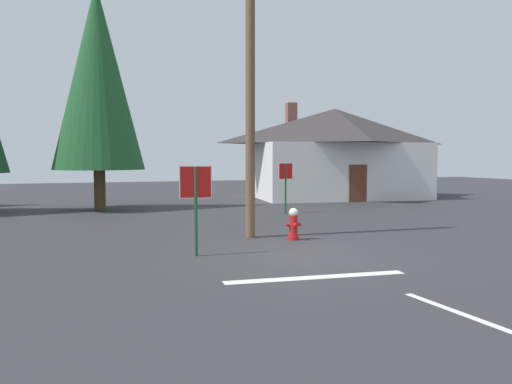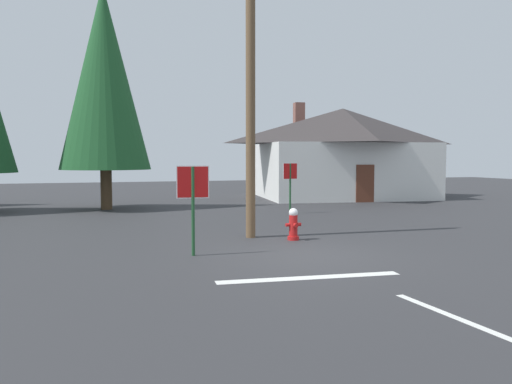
{
  "view_description": "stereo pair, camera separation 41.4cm",
  "coord_description": "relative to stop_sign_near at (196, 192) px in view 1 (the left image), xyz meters",
  "views": [
    {
      "loc": [
        -5.35,
        -11.14,
        2.36
      ],
      "look_at": [
        -0.38,
        2.71,
        1.37
      ],
      "focal_mm": 35.73,
      "sensor_mm": 36.0,
      "label": 1
    },
    {
      "loc": [
        -4.96,
        -11.28,
        2.36
      ],
      "look_at": [
        -0.38,
        2.71,
        1.37
      ],
      "focal_mm": 35.73,
      "sensor_mm": 36.0,
      "label": 2
    }
  ],
  "objects": [
    {
      "name": "fire_hydrant",
      "position": [
        3.19,
        1.43,
        -1.1
      ],
      "size": [
        0.46,
        0.4,
        0.92
      ],
      "color": "red",
      "rests_on": "ground"
    },
    {
      "name": "stop_sign_far",
      "position": [
        5.73,
        7.98,
        -0.03
      ],
      "size": [
        0.68,
        0.13,
        2.14
      ],
      "color": "#1E4C28",
      "rests_on": "ground"
    },
    {
      "name": "lane_stop_bar",
      "position": [
        1.74,
        -2.97,
        -1.55
      ],
      "size": [
        3.76,
        0.64,
        0.01
      ],
      "primitive_type": "cube",
      "rotation": [
        0.0,
        0.0,
        -0.09
      ],
      "color": "silver",
      "rests_on": "ground"
    },
    {
      "name": "stop_sign_near",
      "position": [
        0.0,
        0.0,
        0.0
      ],
      "size": [
        0.78,
        0.08,
        2.17
      ],
      "color": "#1E4C28",
      "rests_on": "ground"
    },
    {
      "name": "pine_tree_mid_left",
      "position": [
        -1.64,
        12.25,
        4.44
      ],
      "size": [
        4.07,
        4.07,
        10.19
      ],
      "color": "#4C3823",
      "rests_on": "ground"
    },
    {
      "name": "ground_plane",
      "position": [
        2.61,
        -0.75,
        -1.6
      ],
      "size": [
        80.0,
        80.0,
        0.1
      ],
      "primitive_type": "cube",
      "color": "#2D2D30"
    },
    {
      "name": "utility_pole",
      "position": [
        2.16,
        2.26,
        2.88
      ],
      "size": [
        1.6,
        0.28,
        8.52
      ],
      "color": "brown",
      "rests_on": "ground"
    },
    {
      "name": "house",
      "position": [
        11.99,
        15.24,
        1.19
      ],
      "size": [
        11.02,
        8.67,
        5.7
      ],
      "color": "silver",
      "rests_on": "ground"
    },
    {
      "name": "lane_center_stripe",
      "position": [
        2.79,
        -6.45,
        -1.55
      ],
      "size": [
        0.36,
        3.7,
        0.01
      ],
      "primitive_type": "cube",
      "rotation": [
        0.0,
        0.0,
        1.63
      ],
      "color": "silver",
      "rests_on": "ground"
    }
  ]
}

